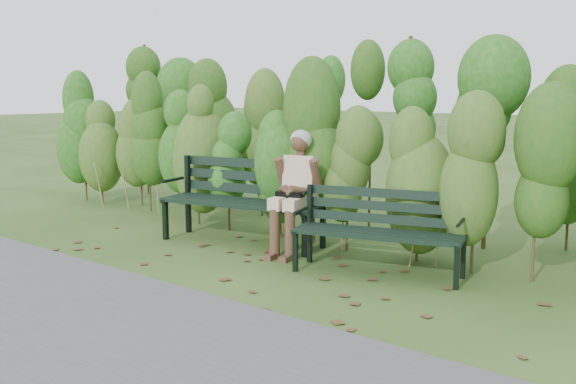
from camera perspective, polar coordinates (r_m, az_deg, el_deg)
The scene contains 7 objects.
ground at distance 6.78m, azimuth -1.90°, elevation -6.63°, with size 80.00×80.00×0.00m, color #2A4917.
footpath at distance 5.41m, azimuth -17.82°, elevation -11.06°, with size 60.00×2.50×0.01m, color #474749.
hedge_band at distance 8.04m, azimuth 6.90°, elevation 4.85°, with size 11.04×1.67×2.42m.
leaf_litter at distance 6.83m, azimuth -2.91°, elevation -6.50°, with size 5.92×2.27×0.01m.
bench_left at distance 7.90m, azimuth -3.56°, elevation -0.16°, with size 2.04×1.03×0.97m.
bench_right at distance 6.64m, azimuth 7.85°, elevation -2.75°, with size 1.72×0.98×0.82m.
seated_woman at distance 7.35m, azimuth 0.63°, elevation 0.72°, with size 0.55×0.80×1.35m.
Camera 1 is at (4.33, -4.89, 1.80)m, focal length 42.00 mm.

